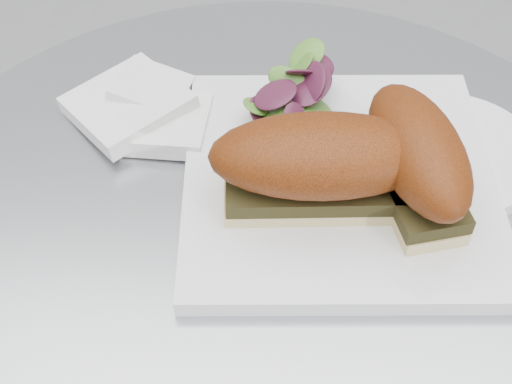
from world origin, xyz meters
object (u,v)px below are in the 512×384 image
(plate, at_px, (338,179))
(sandwich_left, at_px, (321,163))
(saucer, at_px, (455,153))
(sandwich_right, at_px, (416,157))

(plate, distance_m, sandwich_left, 0.06)
(saucer, bearing_deg, plate, -160.22)
(sandwich_right, bearing_deg, plate, -123.51)
(plate, xyz_separation_m, sandwich_right, (0.06, -0.02, 0.05))
(sandwich_right, bearing_deg, sandwich_left, -97.40)
(sandwich_left, xyz_separation_m, sandwich_right, (0.08, 0.01, 0.00))
(plate, relative_size, sandwich_left, 1.45)
(sandwich_left, height_order, sandwich_right, same)
(sandwich_left, relative_size, saucer, 1.21)
(sandwich_left, bearing_deg, saucer, 24.72)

